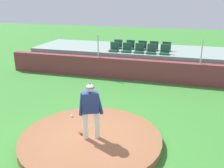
# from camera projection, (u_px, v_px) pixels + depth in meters

# --- Properties ---
(ground_plane) EXTENTS (60.00, 60.00, 0.00)m
(ground_plane) POSITION_uv_depth(u_px,v_px,m) (91.00, 143.00, 7.81)
(ground_plane) COLOR #3A8231
(pitchers_mound) EXTENTS (4.21, 4.21, 0.23)m
(pitchers_mound) POSITION_uv_depth(u_px,v_px,m) (91.00, 140.00, 7.78)
(pitchers_mound) COLOR brown
(pitchers_mound) RESTS_ON ground_plane
(pitcher) EXTENTS (0.68, 0.42, 1.69)m
(pitcher) POSITION_uv_depth(u_px,v_px,m) (90.00, 107.00, 7.34)
(pitcher) COLOR white
(pitcher) RESTS_ON pitchers_mound
(baseball) EXTENTS (0.07, 0.07, 0.07)m
(baseball) POSITION_uv_depth(u_px,v_px,m) (72.00, 116.00, 8.97)
(baseball) COLOR white
(baseball) RESTS_ON pitchers_mound
(fielding_glove) EXTENTS (0.34, 0.36, 0.11)m
(fielding_glove) POSITION_uv_depth(u_px,v_px,m) (82.00, 132.00, 7.88)
(fielding_glove) COLOR brown
(fielding_glove) RESTS_ON pitchers_mound
(brick_barrier) EXTENTS (14.24, 0.40, 1.08)m
(brick_barrier) POSITION_uv_depth(u_px,v_px,m) (135.00, 70.00, 13.54)
(brick_barrier) COLOR brown
(brick_barrier) RESTS_ON ground_plane
(fence_post_left) EXTENTS (0.06, 0.06, 1.18)m
(fence_post_left) POSITION_uv_depth(u_px,v_px,m) (98.00, 46.00, 13.71)
(fence_post_left) COLOR silver
(fence_post_left) RESTS_ON brick_barrier
(fence_post_right) EXTENTS (0.06, 0.06, 1.18)m
(fence_post_right) POSITION_uv_depth(u_px,v_px,m) (202.00, 52.00, 12.33)
(fence_post_right) COLOR silver
(fence_post_right) RESTS_ON brick_barrier
(bleacher_platform) EXTENTS (12.79, 3.52, 1.24)m
(bleacher_platform) POSITION_uv_depth(u_px,v_px,m) (142.00, 59.00, 15.53)
(bleacher_platform) COLOR gray
(bleacher_platform) RESTS_ON ground_plane
(stadium_chair_0) EXTENTS (0.48, 0.44, 0.50)m
(stadium_chair_0) POSITION_uv_depth(u_px,v_px,m) (114.00, 48.00, 14.51)
(stadium_chair_0) COLOR #204D3A
(stadium_chair_0) RESTS_ON bleacher_platform
(stadium_chair_1) EXTENTS (0.48, 0.44, 0.50)m
(stadium_chair_1) POSITION_uv_depth(u_px,v_px,m) (127.00, 49.00, 14.34)
(stadium_chair_1) COLOR #204D3A
(stadium_chair_1) RESTS_ON bleacher_platform
(stadium_chair_2) EXTENTS (0.48, 0.44, 0.50)m
(stadium_chair_2) POSITION_uv_depth(u_px,v_px,m) (139.00, 50.00, 14.15)
(stadium_chair_2) COLOR #204D3A
(stadium_chair_2) RESTS_ON bleacher_platform
(stadium_chair_3) EXTENTS (0.48, 0.44, 0.50)m
(stadium_chair_3) POSITION_uv_depth(u_px,v_px,m) (151.00, 51.00, 13.95)
(stadium_chair_3) COLOR #204D3A
(stadium_chair_3) RESTS_ON bleacher_platform
(stadium_chair_4) EXTENTS (0.48, 0.44, 0.50)m
(stadium_chair_4) POSITION_uv_depth(u_px,v_px,m) (165.00, 51.00, 13.79)
(stadium_chair_4) COLOR #204D3A
(stadium_chair_4) RESTS_ON bleacher_platform
(stadium_chair_5) EXTENTS (0.48, 0.44, 0.50)m
(stadium_chair_5) POSITION_uv_depth(u_px,v_px,m) (118.00, 46.00, 15.34)
(stadium_chair_5) COLOR #204D3A
(stadium_chair_5) RESTS_ON bleacher_platform
(stadium_chair_6) EXTENTS (0.48, 0.44, 0.50)m
(stadium_chair_6) POSITION_uv_depth(u_px,v_px,m) (130.00, 46.00, 15.16)
(stadium_chair_6) COLOR #204D3A
(stadium_chair_6) RESTS_ON bleacher_platform
(stadium_chair_7) EXTENTS (0.48, 0.44, 0.50)m
(stadium_chair_7) POSITION_uv_depth(u_px,v_px,m) (142.00, 47.00, 14.97)
(stadium_chair_7) COLOR #204D3A
(stadium_chair_7) RESTS_ON bleacher_platform
(stadium_chair_8) EXTENTS (0.48, 0.44, 0.50)m
(stadium_chair_8) POSITION_uv_depth(u_px,v_px,m) (154.00, 48.00, 14.78)
(stadium_chair_8) COLOR #204D3A
(stadium_chair_8) RESTS_ON bleacher_platform
(stadium_chair_9) EXTENTS (0.48, 0.44, 0.50)m
(stadium_chair_9) POSITION_uv_depth(u_px,v_px,m) (166.00, 48.00, 14.61)
(stadium_chair_9) COLOR #204D3A
(stadium_chair_9) RESTS_ON bleacher_platform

